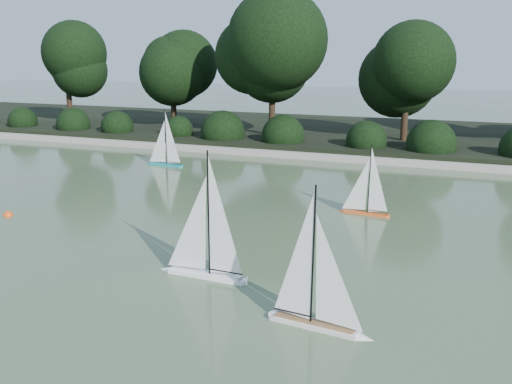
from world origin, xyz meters
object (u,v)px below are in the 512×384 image
at_px(sailboat_teal, 163,156).
at_px(race_buoy, 8,216).
at_px(sailboat_orange, 362,202).
at_px(sailboat_white_a, 199,255).
at_px(sailboat_white_b, 323,307).

relative_size(sailboat_teal, race_buoy, 9.16).
relative_size(sailboat_orange, sailboat_teal, 0.88).
relative_size(sailboat_white_a, sailboat_white_b, 1.08).
height_order(sailboat_white_b, sailboat_orange, sailboat_white_b).
bearing_deg(sailboat_teal, sailboat_orange, -24.94).
bearing_deg(sailboat_orange, race_buoy, -157.74).
bearing_deg(sailboat_white_a, sailboat_white_b, -24.28).
relative_size(sailboat_white_a, sailboat_orange, 1.32).
xyz_separation_m(sailboat_white_a, sailboat_orange, (1.45, 3.73, -0.07)).
distance_m(sailboat_white_b, sailboat_teal, 9.52).
bearing_deg(sailboat_white_a, race_buoy, 164.20).
height_order(sailboat_white_a, sailboat_orange, sailboat_white_a).
bearing_deg(sailboat_white_b, sailboat_white_a, 155.72).
relative_size(sailboat_orange, race_buoy, 8.09).
distance_m(sailboat_orange, race_buoy, 6.46).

